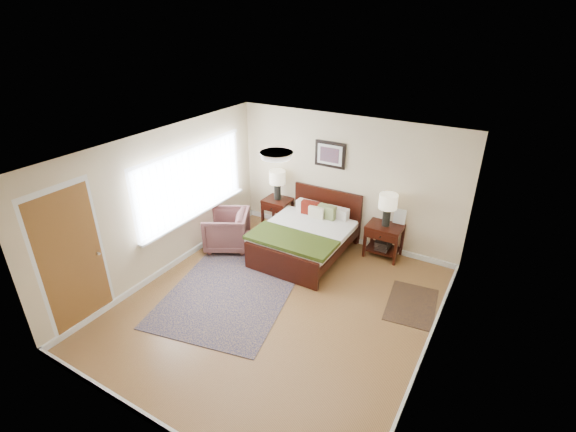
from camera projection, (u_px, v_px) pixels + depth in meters
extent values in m
plane|color=olive|center=(278.00, 306.00, 6.53)|extent=(5.00, 5.00, 0.00)
cube|color=beige|center=(346.00, 181.00, 7.91)|extent=(4.50, 0.04, 2.50)
cube|color=beige|center=(142.00, 344.00, 4.04)|extent=(4.50, 0.04, 2.50)
cube|color=beige|center=(163.00, 203.00, 6.99)|extent=(0.04, 5.00, 2.50)
cube|color=beige|center=(438.00, 282.00, 4.96)|extent=(0.04, 5.00, 2.50)
cube|color=white|center=(276.00, 152.00, 5.42)|extent=(4.50, 5.00, 0.02)
cube|color=silver|center=(192.00, 182.00, 7.46)|extent=(0.02, 2.72, 1.32)
cube|color=silver|center=(192.00, 182.00, 7.45)|extent=(0.01, 2.60, 1.20)
cube|color=silver|center=(197.00, 214.00, 7.72)|extent=(0.10, 2.72, 0.04)
cube|color=silver|center=(72.00, 260.00, 5.70)|extent=(0.01, 1.00, 2.18)
cube|color=brown|center=(73.00, 263.00, 5.72)|extent=(0.01, 0.90, 2.10)
cylinder|color=#999999|center=(98.00, 254.00, 6.02)|extent=(0.04, 0.04, 0.04)
cylinder|color=white|center=(276.00, 155.00, 5.44)|extent=(0.40, 0.40, 0.07)
cylinder|color=beige|center=(276.00, 153.00, 5.42)|extent=(0.44, 0.44, 0.01)
cube|color=black|center=(327.00, 212.00, 8.36)|extent=(1.44, 0.06, 1.01)
cube|color=black|center=(280.00, 265.00, 7.07)|extent=(1.44, 0.06, 0.50)
cube|color=black|center=(275.00, 233.00, 8.07)|extent=(0.06, 1.79, 0.16)
cube|color=black|center=(339.00, 251.00, 7.46)|extent=(0.06, 1.79, 0.16)
cube|color=silver|center=(306.00, 236.00, 7.71)|extent=(1.34, 1.77, 0.20)
cube|color=silver|center=(303.00, 232.00, 7.57)|extent=(1.52, 1.54, 0.09)
cube|color=#374313|center=(291.00, 240.00, 7.21)|extent=(1.56, 0.70, 0.06)
cube|color=silver|center=(308.00, 207.00, 8.25)|extent=(0.45, 0.18, 0.23)
cube|color=silver|center=(337.00, 214.00, 7.97)|extent=(0.45, 0.18, 0.23)
cube|color=#5A120A|center=(310.00, 208.00, 8.09)|extent=(0.35, 0.17, 0.29)
cube|color=olive|center=(327.00, 212.00, 7.93)|extent=(0.35, 0.16, 0.29)
cube|color=beige|center=(317.00, 213.00, 7.96)|extent=(0.31, 0.13, 0.25)
cube|color=black|center=(330.00, 155.00, 7.84)|extent=(0.62, 0.03, 0.50)
cube|color=silver|center=(330.00, 155.00, 7.83)|extent=(0.50, 0.01, 0.38)
cube|color=#A52D23|center=(329.00, 155.00, 7.82)|extent=(0.38, 0.01, 0.28)
cube|color=black|center=(278.00, 200.00, 8.65)|extent=(0.54, 0.49, 0.05)
cube|color=black|center=(263.00, 215.00, 8.73)|extent=(0.05, 0.05, 0.60)
cube|color=black|center=(282.00, 221.00, 8.51)|extent=(0.05, 0.05, 0.60)
cube|color=black|center=(273.00, 208.00, 9.06)|extent=(0.05, 0.05, 0.60)
cube|color=black|center=(293.00, 213.00, 8.84)|extent=(0.05, 0.05, 0.60)
cube|color=black|center=(272.00, 209.00, 8.51)|extent=(0.48, 0.03, 0.14)
cube|color=black|center=(385.00, 227.00, 7.61)|extent=(0.64, 0.48, 0.05)
cube|color=black|center=(365.00, 243.00, 7.71)|extent=(0.05, 0.05, 0.59)
cube|color=black|center=(395.00, 251.00, 7.45)|extent=(0.05, 0.05, 0.59)
cube|color=black|center=(373.00, 233.00, 8.04)|extent=(0.05, 0.05, 0.59)
cube|color=black|center=(402.00, 241.00, 7.78)|extent=(0.05, 0.05, 0.59)
cube|color=black|center=(381.00, 237.00, 7.48)|extent=(0.58, 0.03, 0.14)
cube|color=black|center=(383.00, 249.00, 7.81)|extent=(0.58, 0.42, 0.03)
cube|color=black|center=(383.00, 248.00, 7.80)|extent=(0.23, 0.30, 0.03)
cube|color=black|center=(383.00, 246.00, 7.78)|extent=(0.23, 0.30, 0.03)
cube|color=black|center=(383.00, 244.00, 7.77)|extent=(0.23, 0.30, 0.03)
cube|color=black|center=(383.00, 243.00, 7.75)|extent=(0.23, 0.30, 0.03)
cube|color=black|center=(384.00, 241.00, 7.74)|extent=(0.23, 0.30, 0.03)
cylinder|color=black|center=(277.00, 192.00, 8.56)|extent=(0.14, 0.14, 0.32)
cylinder|color=black|center=(277.00, 184.00, 8.48)|extent=(0.02, 0.02, 0.06)
cylinder|color=beige|center=(277.00, 177.00, 8.42)|extent=(0.33, 0.33, 0.26)
cylinder|color=black|center=(386.00, 217.00, 7.52)|extent=(0.14, 0.14, 0.32)
cylinder|color=black|center=(387.00, 208.00, 7.44)|extent=(0.02, 0.02, 0.06)
cylinder|color=beige|center=(388.00, 201.00, 7.38)|extent=(0.33, 0.33, 0.26)
imported|color=brown|center=(227.00, 230.00, 7.99)|extent=(1.10, 1.09, 0.75)
cube|color=#0C143E|center=(232.00, 289.00, 6.91)|extent=(2.39, 3.00, 0.01)
cube|color=black|center=(412.00, 304.00, 6.55)|extent=(0.86, 1.17, 0.01)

